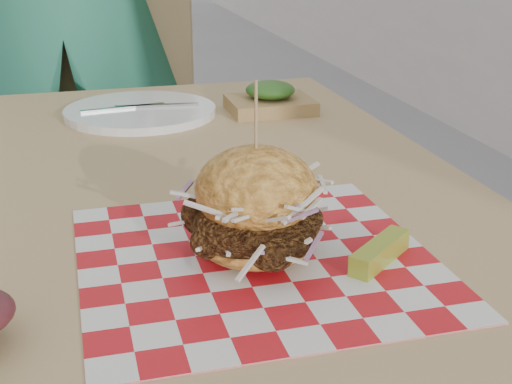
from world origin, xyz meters
TOP-DOWN VIEW (x-y plane):
  - patio_table at (0.09, 0.03)m, footprint 0.80×1.20m
  - patio_chair at (0.12, 0.96)m, footprint 0.53×0.54m
  - paper_liner at (0.14, -0.21)m, footprint 0.36×0.36m
  - sandwich at (0.14, -0.21)m, footprint 0.16×0.16m
  - pickle_spear at (0.26, -0.25)m, footprint 0.09×0.08m
  - place_setting at (0.09, 0.40)m, footprint 0.27×0.27m
  - kraft_tray at (0.32, 0.37)m, footprint 0.15×0.12m

SIDE VIEW (x-z plane):
  - patio_chair at x=0.12m, z-range 0.08..1.03m
  - patio_table at x=0.09m, z-range 0.30..1.05m
  - paper_liner at x=0.14m, z-range 0.75..0.75m
  - place_setting at x=0.09m, z-range 0.75..0.77m
  - pickle_spear at x=0.26m, z-range 0.75..0.77m
  - kraft_tray at x=0.32m, z-range 0.74..0.80m
  - sandwich at x=0.14m, z-range 0.71..0.90m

